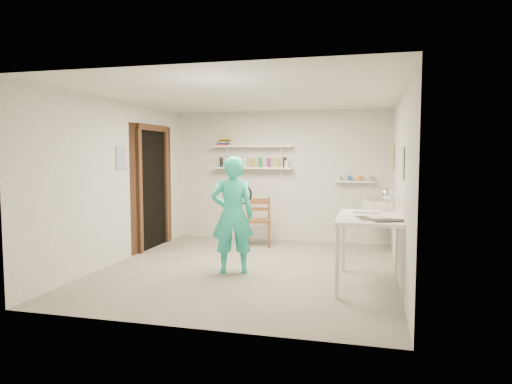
% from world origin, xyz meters
% --- Properties ---
extents(floor, '(4.00, 4.50, 0.02)m').
position_xyz_m(floor, '(0.00, 0.00, -0.01)').
color(floor, slate).
rests_on(floor, ground).
extents(ceiling, '(4.00, 4.50, 0.02)m').
position_xyz_m(ceiling, '(0.00, 0.00, 2.41)').
color(ceiling, silver).
rests_on(ceiling, wall_back).
extents(wall_back, '(4.00, 0.02, 2.40)m').
position_xyz_m(wall_back, '(0.00, 2.26, 1.20)').
color(wall_back, silver).
rests_on(wall_back, ground).
extents(wall_front, '(4.00, 0.02, 2.40)m').
position_xyz_m(wall_front, '(0.00, -2.26, 1.20)').
color(wall_front, silver).
rests_on(wall_front, ground).
extents(wall_left, '(0.02, 4.50, 2.40)m').
position_xyz_m(wall_left, '(-2.01, 0.00, 1.20)').
color(wall_left, silver).
rests_on(wall_left, ground).
extents(wall_right, '(0.02, 4.50, 2.40)m').
position_xyz_m(wall_right, '(2.01, 0.00, 1.20)').
color(wall_right, silver).
rests_on(wall_right, ground).
extents(doorway_recess, '(0.02, 0.90, 2.00)m').
position_xyz_m(doorway_recess, '(-1.99, 1.05, 1.00)').
color(doorway_recess, black).
rests_on(doorway_recess, wall_left).
extents(corridor_box, '(1.40, 1.50, 2.10)m').
position_xyz_m(corridor_box, '(-2.70, 1.05, 1.05)').
color(corridor_box, brown).
rests_on(corridor_box, ground).
extents(door_lintel, '(0.06, 1.05, 0.10)m').
position_xyz_m(door_lintel, '(-1.97, 1.05, 2.05)').
color(door_lintel, brown).
rests_on(door_lintel, wall_left).
extents(door_jamb_near, '(0.06, 0.10, 2.00)m').
position_xyz_m(door_jamb_near, '(-1.97, 0.55, 1.00)').
color(door_jamb_near, brown).
rests_on(door_jamb_near, ground).
extents(door_jamb_far, '(0.06, 0.10, 2.00)m').
position_xyz_m(door_jamb_far, '(-1.97, 1.55, 1.00)').
color(door_jamb_far, brown).
rests_on(door_jamb_far, ground).
extents(shelf_lower, '(1.50, 0.22, 0.03)m').
position_xyz_m(shelf_lower, '(-0.50, 2.13, 1.35)').
color(shelf_lower, white).
rests_on(shelf_lower, wall_back).
extents(shelf_upper, '(1.50, 0.22, 0.03)m').
position_xyz_m(shelf_upper, '(-0.50, 2.13, 1.75)').
color(shelf_upper, white).
rests_on(shelf_upper, wall_back).
extents(ledge_shelf, '(0.70, 0.14, 0.03)m').
position_xyz_m(ledge_shelf, '(1.35, 2.17, 1.12)').
color(ledge_shelf, white).
rests_on(ledge_shelf, wall_back).
extents(poster_left, '(0.01, 0.28, 0.36)m').
position_xyz_m(poster_left, '(-1.99, 0.05, 1.55)').
color(poster_left, '#334C7F').
rests_on(poster_left, wall_left).
extents(poster_right_a, '(0.01, 0.34, 0.42)m').
position_xyz_m(poster_right_a, '(1.99, 1.80, 1.55)').
color(poster_right_a, '#995933').
rests_on(poster_right_a, wall_right).
extents(poster_right_b, '(0.01, 0.30, 0.38)m').
position_xyz_m(poster_right_b, '(1.99, -0.55, 1.50)').
color(poster_right_b, '#3F724C').
rests_on(poster_right_b, wall_right).
extents(belfast_sink, '(0.48, 0.60, 0.30)m').
position_xyz_m(belfast_sink, '(1.75, 1.70, 0.70)').
color(belfast_sink, white).
rests_on(belfast_sink, wall_right).
extents(man, '(0.67, 0.54, 1.58)m').
position_xyz_m(man, '(-0.16, -0.24, 0.79)').
color(man, '#28CAAE').
rests_on(man, ground).
extents(wall_clock, '(0.28, 0.12, 0.28)m').
position_xyz_m(wall_clock, '(-0.09, -0.03, 1.05)').
color(wall_clock, '#F4EDA6').
rests_on(wall_clock, man).
extents(wooden_chair, '(0.50, 0.49, 0.90)m').
position_xyz_m(wooden_chair, '(-0.25, 1.58, 0.45)').
color(wooden_chair, brown).
rests_on(wooden_chair, ground).
extents(work_table, '(0.77, 1.29, 0.86)m').
position_xyz_m(work_table, '(1.64, -0.44, 0.43)').
color(work_table, white).
rests_on(work_table, ground).
extents(desk_lamp, '(0.16, 0.16, 0.16)m').
position_xyz_m(desk_lamp, '(1.85, 0.08, 1.08)').
color(desk_lamp, silver).
rests_on(desk_lamp, work_table).
extents(spray_cans, '(1.31, 0.06, 0.17)m').
position_xyz_m(spray_cans, '(-0.50, 2.13, 1.45)').
color(spray_cans, black).
rests_on(spray_cans, shelf_lower).
extents(book_stack, '(0.26, 0.14, 0.14)m').
position_xyz_m(book_stack, '(-1.06, 2.13, 1.83)').
color(book_stack, red).
rests_on(book_stack, shelf_upper).
extents(ledge_pots, '(0.48, 0.07, 0.09)m').
position_xyz_m(ledge_pots, '(1.35, 2.17, 1.18)').
color(ledge_pots, silver).
rests_on(ledge_pots, ledge_shelf).
extents(papers, '(0.30, 0.22, 0.02)m').
position_xyz_m(papers, '(1.64, -0.44, 0.87)').
color(papers, silver).
rests_on(papers, work_table).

